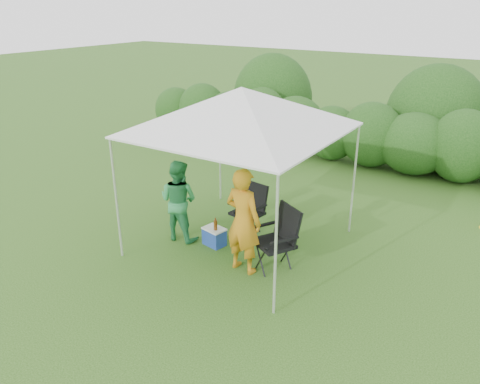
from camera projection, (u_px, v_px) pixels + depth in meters
The scene contains 9 objects.
ground at pixel (226, 254), 8.17m from camera, with size 70.00×70.00×0.00m, color #396520.
hedge at pixel (352, 133), 12.52m from camera, with size 13.71×1.53×1.80m.
canopy at pixel (241, 110), 7.63m from camera, with size 3.10×3.10×2.83m.
chair_right at pixel (280, 235), 7.54m from camera, with size 0.83×0.81×1.07m.
chair_left at pixel (250, 206), 8.75m from camera, with size 0.67×0.62×0.96m.
man at pixel (243, 221), 7.39m from camera, with size 0.64×0.42×1.76m, color orange.
woman at pixel (179, 200), 8.46m from camera, with size 0.74×0.57×1.52m, color #2F904F.
cooler at pixel (214, 236), 8.43m from camera, with size 0.44×0.36×0.33m.
bottle at pixel (215, 224), 8.27m from camera, with size 0.06×0.06×0.24m, color #592D0C.
Camera 1 is at (4.06, -5.89, 4.09)m, focal length 35.00 mm.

